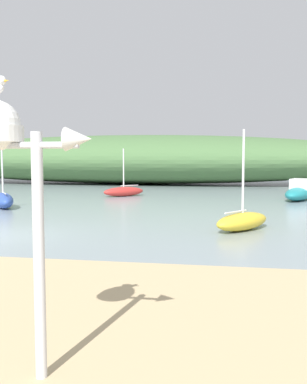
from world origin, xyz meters
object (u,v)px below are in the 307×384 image
at_px(mast_structure, 8,148).
at_px(sailboat_centre_water, 242,221).
at_px(motorboat_far_right, 299,192).
at_px(sailboat_mid_channel, 124,191).
at_px(sailboat_outer_mooring, 3,200).

relative_size(mast_structure, sailboat_centre_water, 0.85).
bearing_deg(mast_structure, motorboat_far_right, 74.15).
relative_size(mast_structure, sailboat_mid_channel, 0.97).
bearing_deg(mast_structure, sailboat_mid_channel, 100.89).
distance_m(mast_structure, motorboat_far_right, 22.92).
xyz_separation_m(mast_structure, sailboat_mid_channel, (-4.36, 22.68, -2.32)).
relative_size(motorboat_far_right, sailboat_mid_channel, 1.25).
height_order(mast_structure, sailboat_centre_water, sailboat_centre_water).
xyz_separation_m(sailboat_centre_water, motorboat_far_right, (3.51, 10.94, 0.16)).
bearing_deg(mast_structure, sailboat_centre_water, 76.13).
distance_m(mast_structure, sailboat_outer_mooring, 17.91).
xyz_separation_m(sailboat_outer_mooring, motorboat_far_right, (14.91, 6.45, 0.09)).
bearing_deg(sailboat_centre_water, motorboat_far_right, 72.19).
bearing_deg(sailboat_outer_mooring, mast_structure, -60.75).
relative_size(sailboat_outer_mooring, sailboat_mid_channel, 1.23).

